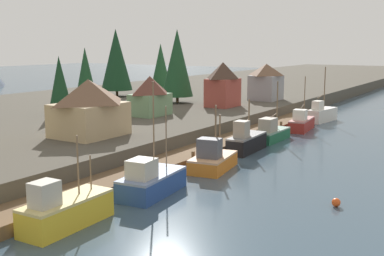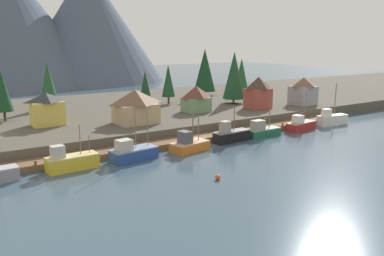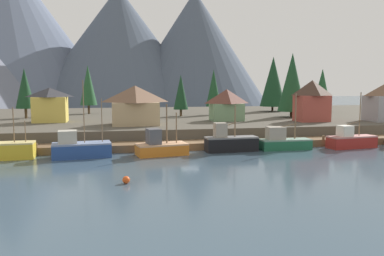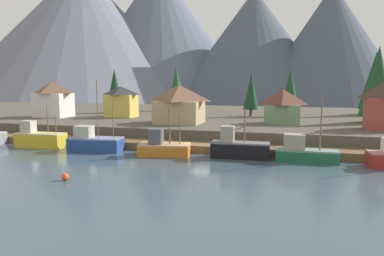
# 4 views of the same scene
# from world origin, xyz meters

# --- Properties ---
(ground_plane) EXTENTS (400.00, 400.00, 1.00)m
(ground_plane) POSITION_xyz_m (0.00, 20.00, -0.50)
(ground_plane) COLOR #384C5B
(dock) EXTENTS (80.00, 4.00, 1.60)m
(dock) POSITION_xyz_m (0.00, 1.99, 0.50)
(dock) COLOR brown
(dock) RESTS_ON ground_plane
(shoreline_bank) EXTENTS (400.00, 56.00, 2.50)m
(shoreline_bank) POSITION_xyz_m (0.00, 32.00, 1.25)
(shoreline_bank) COLOR #4C473D
(shoreline_bank) RESTS_ON ground_plane
(fishing_boat_yellow) EXTENTS (7.20, 2.91, 6.34)m
(fishing_boat_yellow) POSITION_xyz_m (-23.61, -1.59, 1.23)
(fishing_boat_yellow) COLOR gold
(fishing_boat_yellow) RESTS_ON ground_plane
(fishing_boat_blue) EXTENTS (7.40, 3.83, 9.63)m
(fishing_boat_blue) POSITION_xyz_m (-14.38, -2.10, 1.19)
(fishing_boat_blue) COLOR navy
(fishing_boat_blue) RESTS_ON ground_plane
(fishing_boat_orange) EXTENTS (6.87, 4.23, 6.59)m
(fishing_boat_orange) POSITION_xyz_m (-4.31, -2.33, 1.09)
(fishing_boat_orange) COLOR #CC6B1E
(fishing_boat_orange) RESTS_ON ground_plane
(fishing_boat_black) EXTENTS (7.19, 2.56, 6.26)m
(fishing_boat_black) POSITION_xyz_m (5.30, -1.40, 1.26)
(fishing_boat_black) COLOR black
(fishing_boat_black) RESTS_ON ground_plane
(fishing_boat_green) EXTENTS (7.10, 2.32, 7.82)m
(fishing_boat_green) POSITION_xyz_m (13.05, -1.27, 1.14)
(fishing_boat_green) COLOR #1E5B3D
(fishing_boat_green) RESTS_ON ground_plane
(fishing_boat_red) EXTENTS (7.33, 3.18, 7.96)m
(fishing_boat_red) POSITION_xyz_m (23.19, -1.73, 1.11)
(fishing_boat_red) COLOR maroon
(fishing_boat_red) RESTS_ON ground_plane
(fishing_boat_white) EXTENTS (7.32, 3.09, 9.04)m
(fishing_boat_white) POSITION_xyz_m (33.04, -1.64, 1.28)
(fishing_boat_white) COLOR silver
(fishing_boat_white) RESTS_ON ground_plane
(house_green) EXTENTS (5.93, 4.23, 5.72)m
(house_green) POSITION_xyz_m (9.77, 16.30, 5.43)
(house_green) COLOR #6B8E66
(house_green) RESTS_ON shoreline_bank
(house_tan) EXTENTS (7.78, 6.39, 6.39)m
(house_tan) POSITION_xyz_m (-6.82, 12.23, 5.77)
(house_tan) COLOR tan
(house_tan) RESTS_ON shoreline_bank
(house_red) EXTENTS (5.71, 4.29, 7.32)m
(house_red) POSITION_xyz_m (24.36, 12.38, 6.24)
(house_red) COLOR #9E4238
(house_red) RESTS_ON shoreline_bank
(house_grey) EXTENTS (5.89, 5.10, 6.67)m
(house_grey) POSITION_xyz_m (37.28, 10.41, 5.91)
(house_grey) COLOR gray
(house_grey) RESTS_ON shoreline_bank
(conifer_near_left) EXTENTS (5.53, 5.53, 12.83)m
(conifer_near_left) POSITION_xyz_m (24.84, 21.76, 9.49)
(conifer_near_left) COLOR #4C3823
(conifer_near_left) RESTS_ON shoreline_bank
(conifer_near_right) EXTENTS (6.15, 6.15, 13.20)m
(conifer_near_right) POSITION_xyz_m (27.47, 38.04, 9.73)
(conifer_near_right) COLOR #4C3823
(conifer_near_right) RESTS_ON shoreline_bank
(conifer_mid_left) EXTENTS (3.04, 3.04, 8.57)m
(conifer_mid_left) POSITION_xyz_m (3.17, 27.65, 7.48)
(conifer_mid_left) COLOR #4C3823
(conifer_mid_left) RESTS_ON shoreline_bank
(conifer_mid_right) EXTENTS (4.23, 4.23, 10.37)m
(conifer_mid_right) POSITION_xyz_m (39.24, 35.82, 8.19)
(conifer_mid_right) COLOR #4C3823
(conifer_mid_right) RESTS_ON shoreline_bank
(conifer_back_left) EXTENTS (3.28, 3.28, 9.74)m
(conifer_back_left) POSITION_xyz_m (10.64, 29.82, 8.27)
(conifer_back_left) COLOR #4C3823
(conifer_back_left) RESTS_ON shoreline_bank
(channel_buoy) EXTENTS (0.70, 0.70, 0.70)m
(channel_buoy) POSITION_xyz_m (-8.96, -16.36, 0.35)
(channel_buoy) COLOR #E04C19
(channel_buoy) RESTS_ON ground_plane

